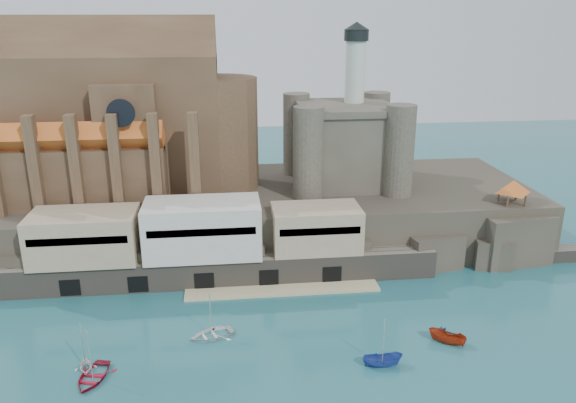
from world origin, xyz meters
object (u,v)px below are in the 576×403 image
(castle_keep, at_px, (345,140))
(church, at_px, (122,124))
(pavilion, at_px, (513,188))
(boat_2, at_px, (382,365))
(boat_0, at_px, (93,379))

(castle_keep, bearing_deg, church, 178.89)
(castle_keep, height_order, pavilion, castle_keep)
(pavilion, xyz_separation_m, boat_2, (-29.98, -28.70, -12.73))
(pavilion, bearing_deg, church, 166.52)
(castle_keep, bearing_deg, pavilion, -30.18)
(church, bearing_deg, boat_0, -87.83)
(church, distance_m, pavilion, 68.65)
(pavilion, height_order, boat_2, pavilion)
(church, relative_size, boat_0, 7.55)
(church, xyz_separation_m, pavilion, (66.13, -15.85, -9.40))
(boat_2, bearing_deg, pavilion, -44.61)
(castle_keep, xyz_separation_m, boat_0, (-38.56, -42.53, -18.31))
(boat_2, bearing_deg, church, 40.69)
(boat_0, height_order, boat_2, boat_0)
(boat_2, bearing_deg, boat_0, 89.56)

